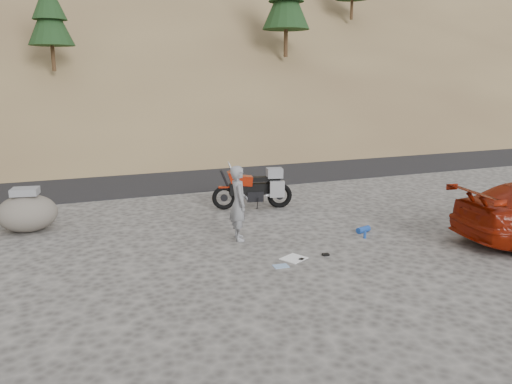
% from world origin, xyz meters
% --- Properties ---
extents(ground, '(140.00, 140.00, 0.00)m').
position_xyz_m(ground, '(0.00, 0.00, 0.00)').
color(ground, '#45423F').
rests_on(ground, ground).
extents(road, '(120.00, 7.00, 0.05)m').
position_xyz_m(road, '(0.00, 9.00, 0.00)').
color(road, black).
rests_on(road, ground).
extents(hillside, '(120.00, 73.00, 46.72)m').
position_xyz_m(hillside, '(-0.05, 40.88, 11.08)').
color(hillside, brown).
rests_on(hillside, ground).
extents(motorcycle, '(2.44, 1.02, 1.47)m').
position_xyz_m(motorcycle, '(1.39, 2.76, 0.63)').
color(motorcycle, black).
rests_on(motorcycle, ground).
extents(man, '(0.54, 0.73, 1.85)m').
position_xyz_m(man, '(-0.13, 0.11, 0.00)').
color(man, gray).
rests_on(man, ground).
extents(boulder, '(1.86, 1.73, 1.15)m').
position_xyz_m(boulder, '(-4.98, 2.76, 0.50)').
color(boulder, '#5D5950').
rests_on(boulder, ground).
extents(gear_white_cloth, '(0.64, 0.62, 0.02)m').
position_xyz_m(gear_white_cloth, '(0.54, -1.63, 0.01)').
color(gear_white_cloth, white).
rests_on(gear_white_cloth, ground).
extents(gear_blue_mat, '(0.43, 0.26, 0.16)m').
position_xyz_m(gear_blue_mat, '(3.04, -0.55, 0.08)').
color(gear_blue_mat, '#183F95').
rests_on(gear_blue_mat, ground).
extents(gear_bottle, '(0.09, 0.09, 0.19)m').
position_xyz_m(gear_bottle, '(2.81, -0.97, 0.10)').
color(gear_bottle, '#183F95').
rests_on(gear_bottle, ground).
extents(gear_glove_a, '(0.16, 0.12, 0.04)m').
position_xyz_m(gear_glove_a, '(1.30, -1.70, 0.02)').
color(gear_glove_a, black).
rests_on(gear_glove_a, ground).
extents(gear_glove_b, '(0.13, 0.12, 0.04)m').
position_xyz_m(gear_glove_b, '(0.66, -1.76, 0.02)').
color(gear_glove_b, black).
rests_on(gear_glove_b, ground).
extents(gear_blue_cloth, '(0.34, 0.26, 0.01)m').
position_xyz_m(gear_blue_cloth, '(0.08, -1.94, 0.01)').
color(gear_blue_cloth, '#809FC7').
rests_on(gear_blue_cloth, ground).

